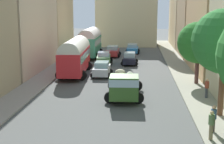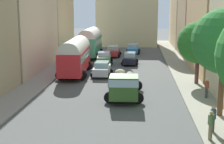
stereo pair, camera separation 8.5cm
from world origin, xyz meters
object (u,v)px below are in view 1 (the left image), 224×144
object	(u,v)px
pedestrian_0	(211,124)
car_1	(132,49)
parked_bus_0	(75,55)
car_4	(113,51)
parked_bus_1	(90,41)
pedestrian_2	(207,88)
car_3	(104,58)
cargo_truck_0	(124,85)
car_0	(130,58)
pedestrian_4	(214,118)
car_2	(102,69)

from	to	relation	value
pedestrian_0	car_1	bearing A→B (deg)	98.10
parked_bus_0	car_1	distance (m)	18.51
car_4	parked_bus_1	bearing A→B (deg)	-162.08
pedestrian_2	parked_bus_1	bearing A→B (deg)	119.96
car_1	car_3	xyz separation A→B (m)	(-3.48, -10.40, 0.03)
parked_bus_0	cargo_truck_0	bearing A→B (deg)	-58.19
car_0	pedestrian_2	distance (m)	17.32
car_1	pedestrian_0	world-z (taller)	pedestrian_0
parked_bus_1	car_3	size ratio (longest dim) A/B	1.98
car_0	pedestrian_4	distance (m)	24.12
cargo_truck_0	parked_bus_0	bearing A→B (deg)	121.81
pedestrian_0	car_2	bearing A→B (deg)	114.69
parked_bus_0	parked_bus_1	xyz separation A→B (m)	(-0.25, 12.77, 0.17)
car_1	pedestrian_4	size ratio (longest dim) A/B	2.38
pedestrian_0	pedestrian_2	distance (m)	8.83
parked_bus_0	car_0	xyz separation A→B (m)	(5.70, 7.05, -1.39)
car_3	car_4	distance (m)	6.72
parked_bus_1	car_2	world-z (taller)	parked_bus_1
car_4	car_2	bearing A→B (deg)	-89.98
car_2	pedestrian_4	distance (m)	17.90
car_0	cargo_truck_0	bearing A→B (deg)	-89.77
car_2	pedestrian_4	world-z (taller)	pedestrian_4
car_1	pedestrian_2	size ratio (longest dim) A/B	2.40
pedestrian_2	pedestrian_4	distance (m)	7.53
car_0	car_4	world-z (taller)	car_4
car_2	parked_bus_0	bearing A→B (deg)	169.39
pedestrian_2	cargo_truck_0	bearing A→B (deg)	-177.17
parked_bus_1	car_3	distance (m)	6.41
car_0	pedestrian_2	xyz separation A→B (m)	(6.58, -16.02, 0.20)
car_0	car_1	distance (m)	10.46
pedestrian_2	pedestrian_4	size ratio (longest dim) A/B	0.99
car_0	pedestrian_0	world-z (taller)	pedestrian_0
cargo_truck_0	car_1	distance (m)	26.81
car_3	pedestrian_2	world-z (taller)	pedestrian_2
parked_bus_0	pedestrian_2	size ratio (longest dim) A/B	5.30
car_0	car_1	xyz separation A→B (m)	(0.14, 10.46, -0.01)
parked_bus_1	car_1	bearing A→B (deg)	37.94
car_4	car_0	bearing A→B (deg)	-68.02
parked_bus_1	car_4	world-z (taller)	parked_bus_1
pedestrian_0	pedestrian_4	world-z (taller)	pedestrian_0
car_0	car_3	size ratio (longest dim) A/B	0.92
car_2	car_4	size ratio (longest dim) A/B	0.93
pedestrian_4	pedestrian_0	bearing A→B (deg)	-106.93
car_1	pedestrian_4	bearing A→B (deg)	-80.97
cargo_truck_0	car_1	world-z (taller)	cargo_truck_0
cargo_truck_0	pedestrian_2	size ratio (longest dim) A/B	4.03
car_4	pedestrian_4	bearing A→B (deg)	-74.72
car_2	car_3	xyz separation A→B (m)	(-0.62, 7.67, 0.01)
car_2	car_4	bearing A→B (deg)	90.02
car_0	car_2	world-z (taller)	car_0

